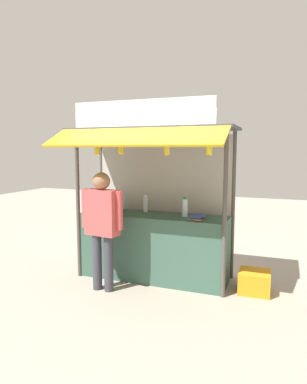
# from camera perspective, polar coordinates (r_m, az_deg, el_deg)

# --- Properties ---
(ground_plane) EXTENTS (20.00, 20.00, 0.00)m
(ground_plane) POSITION_cam_1_polar(r_m,az_deg,el_deg) (5.56, -0.00, -13.92)
(ground_plane) COLOR #9E9384
(stall_counter) EXTENTS (2.25, 0.64, 1.00)m
(stall_counter) POSITION_cam_1_polar(r_m,az_deg,el_deg) (5.40, -0.00, -8.97)
(stall_counter) COLOR #385B4C
(stall_counter) RESTS_ON ground
(stall_structure) EXTENTS (2.45, 1.49, 2.65)m
(stall_structure) POSITION_cam_1_polar(r_m,az_deg,el_deg) (5.30, 0.38, 2.81)
(stall_structure) COLOR #4C4742
(stall_structure) RESTS_ON ground
(water_bottle_center) EXTENTS (0.08, 0.08, 0.29)m
(water_bottle_center) POSITION_cam_1_polar(r_m,az_deg,el_deg) (5.16, 5.21, -2.51)
(water_bottle_center) COLOR silver
(water_bottle_center) RESTS_ON stall_counter
(water_bottle_right) EXTENTS (0.08, 0.08, 0.29)m
(water_bottle_right) POSITION_cam_1_polar(r_m,az_deg,el_deg) (5.77, -7.00, -1.55)
(water_bottle_right) COLOR silver
(water_bottle_right) RESTS_ON stall_counter
(water_bottle_front_left) EXTENTS (0.07, 0.07, 0.27)m
(water_bottle_front_left) POSITION_cam_1_polar(r_m,az_deg,el_deg) (5.52, -1.32, -1.99)
(water_bottle_front_left) COLOR silver
(water_bottle_front_left) RESTS_ON stall_counter
(water_bottle_front_right) EXTENTS (0.09, 0.09, 0.31)m
(water_bottle_front_right) POSITION_cam_1_polar(r_m,az_deg,el_deg) (5.75, -5.79, -1.47)
(water_bottle_front_right) COLOR silver
(water_bottle_front_right) RESTS_ON stall_counter
(magazine_stack_back_left) EXTENTS (0.23, 0.27, 0.07)m
(magazine_stack_back_left) POSITION_cam_1_polar(r_m,az_deg,el_deg) (5.41, -6.72, -3.18)
(magazine_stack_back_left) COLOR black
(magazine_stack_back_left) RESTS_ON stall_counter
(magazine_stack_back_right) EXTENTS (0.22, 0.33, 0.04)m
(magazine_stack_back_right) POSITION_cam_1_polar(r_m,az_deg,el_deg) (5.00, 7.25, -4.21)
(magazine_stack_back_right) COLOR black
(magazine_stack_back_right) RESTS_ON stall_counter
(banana_bunch_leftmost) EXTENTS (0.10, 0.10, 0.26)m
(banana_bunch_leftmost) POSITION_cam_1_polar(r_m,az_deg,el_deg) (5.12, -9.22, 6.84)
(banana_bunch_leftmost) COLOR #332D23
(banana_bunch_rightmost) EXTENTS (0.10, 0.09, 0.27)m
(banana_bunch_rightmost) POSITION_cam_1_polar(r_m,az_deg,el_deg) (4.68, 2.17, 6.85)
(banana_bunch_rightmost) COLOR #332D23
(banana_bunch_inner_right) EXTENTS (0.09, 0.09, 0.26)m
(banana_bunch_inner_right) POSITION_cam_1_polar(r_m,az_deg,el_deg) (4.94, -5.32, 6.99)
(banana_bunch_inner_right) COLOR #332D23
(banana_bunch_inner_left) EXTENTS (0.10, 0.11, 0.26)m
(banana_bunch_inner_left) POSITION_cam_1_polar(r_m,az_deg,el_deg) (4.53, 9.14, 7.02)
(banana_bunch_inner_left) COLOR #332D23
(vendor_person) EXTENTS (0.63, 0.27, 1.67)m
(vendor_person) POSITION_cam_1_polar(r_m,az_deg,el_deg) (4.88, -8.43, -4.60)
(vendor_person) COLOR #383842
(vendor_person) RESTS_ON ground
(plastic_crate) EXTENTS (0.44, 0.44, 0.30)m
(plastic_crate) POSITION_cam_1_polar(r_m,az_deg,el_deg) (5.19, 16.26, -13.97)
(plastic_crate) COLOR orange
(plastic_crate) RESTS_ON ground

